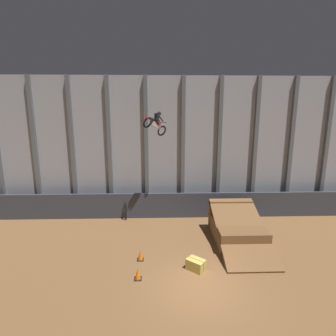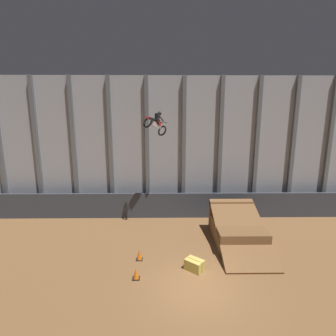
{
  "view_description": "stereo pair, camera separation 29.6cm",
  "coord_description": "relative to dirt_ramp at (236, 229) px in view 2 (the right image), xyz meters",
  "views": [
    {
      "loc": [
        -1.74,
        -10.49,
        7.8
      ],
      "look_at": [
        -1.24,
        5.63,
        4.41
      ],
      "focal_mm": 28.0,
      "sensor_mm": 36.0,
      "label": 1
    },
    {
      "loc": [
        -1.44,
        -10.49,
        7.8
      ],
      "look_at": [
        -1.24,
        5.63,
        4.41
      ],
      "focal_mm": 28.0,
      "sensor_mm": 36.0,
      "label": 2
    }
  ],
  "objects": [
    {
      "name": "arena_back_wall",
      "position": [
        -3.01,
        4.73,
        4.5
      ],
      "size": [
        32.0,
        0.4,
        10.48
      ],
      "color": "#A3A8B2",
      "rests_on": "ground_plane"
    },
    {
      "name": "rider_bike_solo",
      "position": [
        -5.02,
        2.22,
        6.41
      ],
      "size": [
        1.71,
        1.7,
        1.66
      ],
      "rotation": [
        -0.42,
        0.0,
        -0.79
      ],
      "color": "black"
    },
    {
      "name": "dirt_ramp",
      "position": [
        0.0,
        0.0,
        0.0
      ],
      "size": [
        2.89,
        5.4,
        2.22
      ],
      "color": "brown",
      "rests_on": "ground_plane"
    },
    {
      "name": "hay_bale_trackside",
      "position": [
        -2.97,
        -3.18,
        -0.46
      ],
      "size": [
        1.08,
        1.04,
        0.57
      ],
      "rotation": [
        0.0,
        0.0,
        2.44
      ],
      "color": "#CCB751",
      "rests_on": "ground_plane"
    },
    {
      "name": "ground_plane",
      "position": [
        -3.01,
        -4.61,
        -0.74
      ],
      "size": [
        60.0,
        60.0,
        0.0
      ],
      "primitive_type": "plane",
      "color": "brown"
    },
    {
      "name": "traffic_cone_near_ramp",
      "position": [
        -5.85,
        -2.18,
        -0.46
      ],
      "size": [
        0.36,
        0.36,
        0.58
      ],
      "color": "black",
      "rests_on": "ground_plane"
    },
    {
      "name": "traffic_cone_arena_edge",
      "position": [
        -5.85,
        -3.87,
        -0.46
      ],
      "size": [
        0.36,
        0.36,
        0.58
      ],
      "color": "black",
      "rests_on": "ground_plane"
    },
    {
      "name": "lower_barrier",
      "position": [
        -3.01,
        3.68,
        0.22
      ],
      "size": [
        31.36,
        0.2,
        1.92
      ],
      "color": "#383D47",
      "rests_on": "ground_plane"
    }
  ]
}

